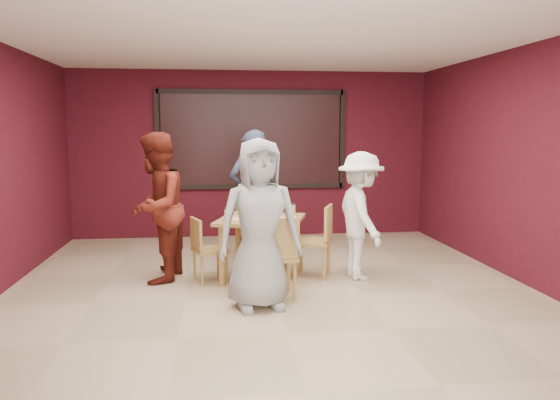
{
  "coord_description": "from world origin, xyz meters",
  "views": [
    {
      "loc": [
        -0.61,
        -5.77,
        1.82
      ],
      "look_at": [
        0.16,
        0.7,
        0.97
      ],
      "focal_mm": 35.0,
      "sensor_mm": 36.0,
      "label": 1
    }
  ],
  "objects": [
    {
      "name": "window_blinds",
      "position": [
        0.0,
        3.45,
        1.65
      ],
      "size": [
        3.0,
        0.02,
        1.5
      ],
      "primitive_type": "cube",
      "color": "black"
    },
    {
      "name": "chair_front",
      "position": [
        0.02,
        -0.11,
        0.51
      ],
      "size": [
        0.48,
        0.48,
        0.9
      ],
      "color": "#A48340",
      "rests_on": "floor"
    },
    {
      "name": "chair_right",
      "position": [
        0.64,
        0.73,
        0.51
      ],
      "size": [
        0.56,
        0.56,
        0.9
      ],
      "color": "#A48340",
      "rests_on": "floor"
    },
    {
      "name": "chair_left",
      "position": [
        -0.75,
        0.66,
        0.44
      ],
      "size": [
        0.48,
        0.48,
        0.78
      ],
      "color": "#A48340",
      "rests_on": "floor"
    },
    {
      "name": "diner_back",
      "position": [
        -0.1,
        1.81,
        0.91
      ],
      "size": [
        0.75,
        0.59,
        1.82
      ],
      "primitive_type": "imported",
      "rotation": [
        0.0,
        0.0,
        3.39
      ],
      "color": "#2D3351",
      "rests_on": "floor"
    },
    {
      "name": "diner_right",
      "position": [
        1.14,
        0.62,
        0.78
      ],
      "size": [
        0.67,
        1.05,
        1.56
      ],
      "primitive_type": "imported",
      "rotation": [
        0.0,
        0.0,
        1.66
      ],
      "color": "white",
      "rests_on": "floor"
    },
    {
      "name": "floor",
      "position": [
        0.0,
        0.0,
        0.0
      ],
      "size": [
        7.0,
        7.0,
        0.0
      ],
      "primitive_type": "plane",
      "color": "tan",
      "rests_on": "ground"
    },
    {
      "name": "chair_back",
      "position": [
        -0.11,
        1.38,
        0.49
      ],
      "size": [
        0.54,
        0.54,
        0.87
      ],
      "color": "#A48340",
      "rests_on": "floor"
    },
    {
      "name": "diner_left",
      "position": [
        -1.32,
        0.8,
        0.9
      ],
      "size": [
        0.83,
        0.98,
        1.79
      ],
      "primitive_type": "imported",
      "rotation": [
        0.0,
        0.0,
        -1.76
      ],
      "color": "#5E1B12",
      "rests_on": "floor"
    },
    {
      "name": "dining_table",
      "position": [
        -0.08,
        0.7,
        0.67
      ],
      "size": [
        1.2,
        1.2,
        0.91
      ],
      "color": "#B07A48",
      "rests_on": "floor"
    },
    {
      "name": "diner_front",
      "position": [
        -0.18,
        -0.36,
        0.87
      ],
      "size": [
        0.93,
        0.68,
        1.74
      ],
      "primitive_type": "imported",
      "rotation": [
        0.0,
        0.0,
        0.16
      ],
      "color": "#989898",
      "rests_on": "floor"
    }
  ]
}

